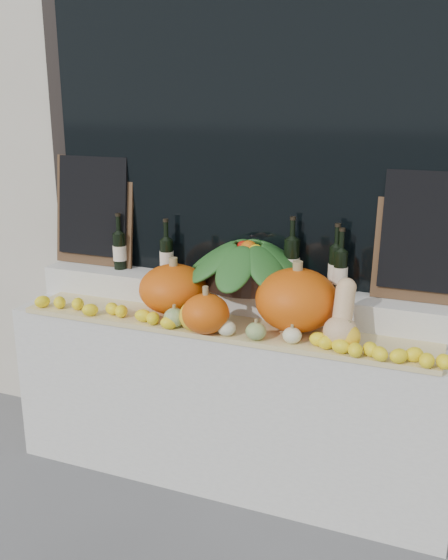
# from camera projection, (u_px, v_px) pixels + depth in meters

# --- Properties ---
(storefront_facade) EXTENTS (7.00, 0.94, 4.50)m
(storefront_facade) POSITION_uv_depth(u_px,v_px,m) (278.00, 46.00, 3.43)
(storefront_facade) COLOR beige
(storefront_facade) RESTS_ON ground
(display_sill) EXTENTS (2.30, 0.55, 0.88)m
(display_sill) POSITION_uv_depth(u_px,v_px,m) (229.00, 399.00, 3.31)
(display_sill) COLOR silver
(display_sill) RESTS_ON ground
(rear_tier) EXTENTS (2.30, 0.25, 0.16)m
(rear_tier) POSITION_uv_depth(u_px,v_px,m) (240.00, 298.00, 3.30)
(rear_tier) COLOR silver
(rear_tier) RESTS_ON display_sill
(straw_bedding) EXTENTS (2.10, 0.32, 0.02)m
(straw_bedding) POSITION_uv_depth(u_px,v_px,m) (220.00, 327.00, 3.07)
(straw_bedding) COLOR tan
(straw_bedding) RESTS_ON display_sill
(pumpkin_left) EXTENTS (0.39, 0.39, 0.25)m
(pumpkin_left) POSITION_uv_depth(u_px,v_px,m) (174.00, 289.00, 3.21)
(pumpkin_left) COLOR #DD590B
(pumpkin_left) RESTS_ON straw_bedding
(pumpkin_right) EXTENTS (0.47, 0.47, 0.30)m
(pumpkin_right) POSITION_uv_depth(u_px,v_px,m) (297.00, 300.00, 2.96)
(pumpkin_right) COLOR #DD590B
(pumpkin_right) RESTS_ON straw_bedding
(pumpkin_center) EXTENTS (0.30, 0.30, 0.19)m
(pumpkin_center) POSITION_uv_depth(u_px,v_px,m) (206.00, 314.00, 2.94)
(pumpkin_center) COLOR #DD590B
(pumpkin_center) RESTS_ON straw_bedding
(butternut_squash) EXTENTS (0.16, 0.21, 0.30)m
(butternut_squash) POSITION_uv_depth(u_px,v_px,m) (342.00, 319.00, 2.79)
(butternut_squash) COLOR #DBB080
(butternut_squash) RESTS_ON straw_bedding
(decorative_gourds) EXTENTS (0.94, 0.17, 0.17)m
(decorative_gourds) POSITION_uv_depth(u_px,v_px,m) (236.00, 324.00, 2.91)
(decorative_gourds) COLOR #326A1F
(decorative_gourds) RESTS_ON straw_bedding
(lemon_heap) EXTENTS (2.20, 0.16, 0.06)m
(lemon_heap) POSITION_uv_depth(u_px,v_px,m) (212.00, 326.00, 2.96)
(lemon_heap) COLOR yellow
(lemon_heap) RESTS_ON straw_bedding
(produce_bowl) EXTENTS (0.70, 0.70, 0.25)m
(produce_bowl) POSITION_uv_depth(u_px,v_px,m) (249.00, 263.00, 3.21)
(produce_bowl) COLOR black
(produce_bowl) RESTS_ON rear_tier
(wine_bottle_far_left) EXTENTS (0.08, 0.08, 0.32)m
(wine_bottle_far_left) POSITION_uv_depth(u_px,v_px,m) (120.00, 250.00, 3.51)
(wine_bottle_far_left) COLOR black
(wine_bottle_far_left) RESTS_ON rear_tier
(wine_bottle_near_left) EXTENTS (0.08, 0.08, 0.31)m
(wine_bottle_near_left) POSITION_uv_depth(u_px,v_px,m) (167.00, 256.00, 3.41)
(wine_bottle_near_left) COLOR black
(wine_bottle_near_left) RESTS_ON rear_tier
(wine_bottle_tall) EXTENTS (0.08, 0.08, 0.37)m
(wine_bottle_tall) POSITION_uv_depth(u_px,v_px,m) (292.00, 263.00, 3.16)
(wine_bottle_tall) COLOR black
(wine_bottle_tall) RESTS_ON rear_tier
(wine_bottle_near_right) EXTENTS (0.08, 0.08, 0.35)m
(wine_bottle_near_right) POSITION_uv_depth(u_px,v_px,m) (336.00, 269.00, 3.07)
(wine_bottle_near_right) COLOR black
(wine_bottle_near_right) RESTS_ON rear_tier
(wine_bottle_far_right) EXTENTS (0.08, 0.08, 0.34)m
(wine_bottle_far_right) POSITION_uv_depth(u_px,v_px,m) (340.00, 272.00, 3.05)
(wine_bottle_far_right) COLOR black
(wine_bottle_far_right) RESTS_ON rear_tier
(chalkboard_left) EXTENTS (0.50, 0.11, 0.62)m
(chalkboard_left) POSITION_uv_depth(u_px,v_px,m) (93.00, 209.00, 3.56)
(chalkboard_left) COLOR #4C331E
(chalkboard_left) RESTS_ON rear_tier
(chalkboard_right) EXTENTS (0.50, 0.11, 0.62)m
(chalkboard_right) POSITION_uv_depth(u_px,v_px,m) (430.00, 235.00, 2.91)
(chalkboard_right) COLOR #4C331E
(chalkboard_right) RESTS_ON rear_tier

